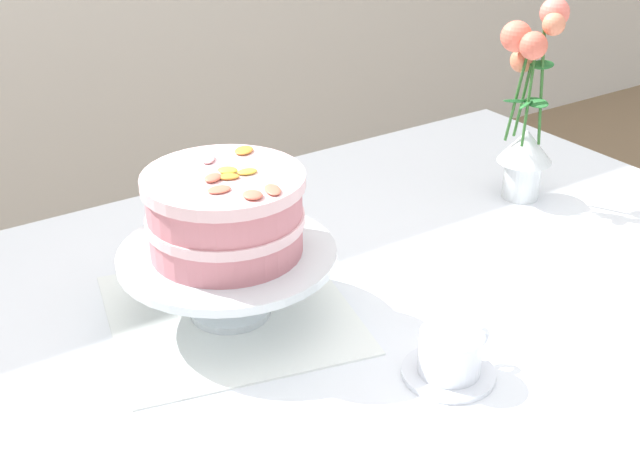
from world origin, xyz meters
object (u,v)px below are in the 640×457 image
Objects in this scene: flower_vase at (528,114)px; teacup at (450,357)px; cake_stand at (228,262)px; dining_table at (380,355)px; layer_cake at (225,213)px.

flower_vase is 0.57m from teacup.
flower_vase is at bearing 4.98° from cake_stand.
cake_stand is 0.84× the size of flower_vase.
teacup is (-0.03, -0.18, 0.12)m from dining_table.
flower_vase reaches higher than teacup.
layer_cake reaches higher than cake_stand.
layer_cake reaches higher than teacup.
layer_cake is at bearing -60.98° from cake_stand.
flower_vase is at bearing 4.99° from layer_cake.
cake_stand is 0.32m from teacup.
layer_cake is 0.61m from flower_vase.
cake_stand reaches higher than teacup.
dining_table is 4.03× the size of flower_vase.
cake_stand is (-0.19, 0.09, 0.17)m from dining_table.
cake_stand is at bearing -175.02° from flower_vase.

